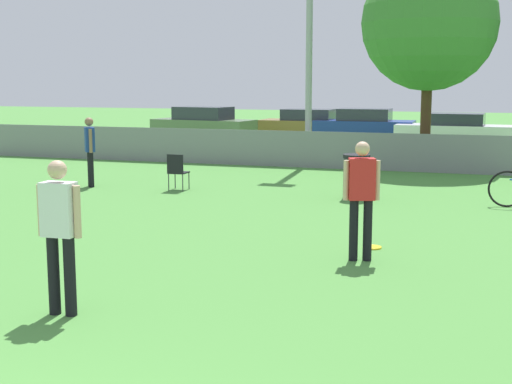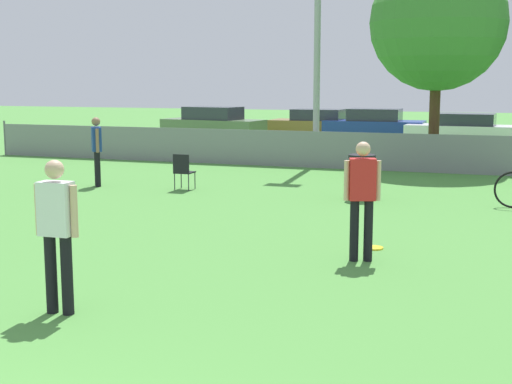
# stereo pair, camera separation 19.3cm
# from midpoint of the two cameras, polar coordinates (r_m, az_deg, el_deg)

# --- Properties ---
(fence_backline) EXTENTS (27.04, 0.07, 1.21)m
(fence_backline) POSITION_cam_midpoint_polar(r_m,az_deg,el_deg) (21.06, 10.68, 3.17)
(fence_backline) COLOR gray
(fence_backline) RESTS_ON ground_plane
(tree_near_pole) EXTENTS (4.03, 4.03, 6.31)m
(tree_near_pole) POSITION_cam_midpoint_polar(r_m,az_deg,el_deg) (22.39, 14.59, 12.94)
(tree_near_pole) COLOR #4C331E
(tree_near_pole) RESTS_ON ground_plane
(player_receiver_white) EXTENTS (0.53, 0.24, 1.73)m
(player_receiver_white) POSITION_cam_midpoint_polar(r_m,az_deg,el_deg) (8.13, -14.99, -2.66)
(player_receiver_white) COLOR black
(player_receiver_white) RESTS_ON ground_plane
(player_defender_red) EXTENTS (0.50, 0.33, 1.73)m
(player_defender_red) POSITION_cam_midpoint_polar(r_m,az_deg,el_deg) (10.31, 9.02, -0.08)
(player_defender_red) COLOR black
(player_defender_red) RESTS_ON ground_plane
(spectator_in_blue) EXTENTS (0.39, 0.42, 1.71)m
(spectator_in_blue) POSITION_cam_midpoint_polar(r_m,az_deg,el_deg) (18.00, -12.32, 3.54)
(spectator_in_blue) COLOR black
(spectator_in_blue) RESTS_ON ground_plane
(frisbee_disc) EXTENTS (0.30, 0.30, 0.03)m
(frisbee_disc) POSITION_cam_midpoint_polar(r_m,az_deg,el_deg) (11.29, 9.89, -4.42)
(frisbee_disc) COLOR yellow
(frisbee_disc) RESTS_ON ground_plane
(folding_chair_sideline) EXTENTS (0.42, 0.42, 0.87)m
(folding_chair_sideline) POSITION_cam_midpoint_polar(r_m,az_deg,el_deg) (17.07, -5.52, 1.80)
(folding_chair_sideline) COLOR #333338
(folding_chair_sideline) RESTS_ON ground_plane
(trash_bin) EXTENTS (0.60, 0.60, 0.99)m
(trash_bin) POSITION_cam_midpoint_polar(r_m,az_deg,el_deg) (15.89, 8.79, 1.22)
(trash_bin) COLOR #3F3F44
(trash_bin) RESTS_ON ground_plane
(parked_car_olive) EXTENTS (4.75, 2.32, 1.48)m
(parked_car_olive) POSITION_cam_midpoint_polar(r_m,az_deg,el_deg) (31.62, -3.28, 5.43)
(parked_car_olive) COLOR black
(parked_car_olive) RESTS_ON ground_plane
(parked_car_tan) EXTENTS (4.29, 1.78, 1.35)m
(parked_car_tan) POSITION_cam_midpoint_polar(r_m,az_deg,el_deg) (32.37, 5.16, 5.41)
(parked_car_tan) COLOR black
(parked_car_tan) RESTS_ON ground_plane
(parked_car_blue) EXTENTS (4.30, 1.92, 1.41)m
(parked_car_blue) POSITION_cam_midpoint_polar(r_m,az_deg,el_deg) (31.60, 9.63, 5.29)
(parked_car_blue) COLOR black
(parked_car_blue) RESTS_ON ground_plane
(parked_car_white) EXTENTS (4.62, 1.94, 1.31)m
(parked_car_white) POSITION_cam_midpoint_polar(r_m,az_deg,el_deg) (30.08, 16.47, 4.79)
(parked_car_white) COLOR black
(parked_car_white) RESTS_ON ground_plane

